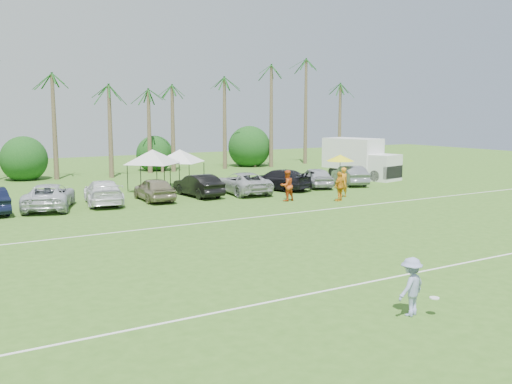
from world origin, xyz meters
TOP-DOWN VIEW (x-y plane):
  - ground at (0.00, 0.00)m, footprint 120.00×120.00m
  - field_lines at (0.00, 8.00)m, footprint 80.00×12.10m
  - palm_tree_4 at (-4.00, 38.00)m, footprint 2.40×2.40m
  - palm_tree_5 at (0.00, 38.00)m, footprint 2.40×2.40m
  - palm_tree_6 at (4.00, 38.00)m, footprint 2.40×2.40m
  - palm_tree_7 at (8.00, 38.00)m, footprint 2.40×2.40m
  - palm_tree_8 at (13.00, 38.00)m, footprint 2.40×2.40m
  - palm_tree_9 at (18.00, 38.00)m, footprint 2.40×2.40m
  - palm_tree_10 at (23.00, 38.00)m, footprint 2.40×2.40m
  - palm_tree_11 at (27.00, 38.00)m, footprint 2.40×2.40m
  - bush_tree_1 at (-6.00, 39.00)m, footprint 4.00×4.00m
  - bush_tree_2 at (6.00, 39.00)m, footprint 4.00×4.00m
  - bush_tree_3 at (16.00, 39.00)m, footprint 4.00×4.00m
  - sideline_player_a at (10.46, 17.29)m, footprint 0.74×0.51m
  - sideline_player_b at (6.35, 17.80)m, footprint 1.02×0.84m
  - sideline_player_c at (9.21, 16.09)m, footprint 1.18×0.78m
  - box_truck at (18.61, 24.94)m, footprint 3.86×6.89m
  - canopy_tent_left at (0.59, 26.02)m, footprint 4.30×4.30m
  - canopy_tent_right at (3.12, 27.16)m, footprint 4.09×4.09m
  - market_umbrella at (13.88, 21.81)m, footprint 2.14×2.14m
  - frisbee_player at (-2.07, -0.92)m, footprint 1.24×0.95m
  - parked_car_2 at (-7.13, 22.38)m, footprint 4.08×5.82m
  - parked_car_3 at (-3.95, 22.48)m, footprint 2.93×5.37m
  - parked_car_4 at (-0.78, 22.22)m, footprint 1.95×4.41m
  - parked_car_5 at (2.40, 22.47)m, footprint 1.89×4.59m
  - parked_car_6 at (5.57, 22.11)m, footprint 2.86×5.49m
  - parked_car_7 at (8.75, 22.47)m, footprint 3.69×5.49m
  - parked_car_8 at (11.92, 22.28)m, footprint 3.00×4.66m
  - parked_car_9 at (15.10, 22.09)m, footprint 2.95×4.75m

SIDE VIEW (x-z plane):
  - ground at x=0.00m, z-range 0.00..0.00m
  - field_lines at x=0.00m, z-range 0.00..0.01m
  - parked_car_2 at x=-7.13m, z-range 0.00..1.48m
  - parked_car_3 at x=-3.95m, z-range 0.00..1.48m
  - parked_car_4 at x=-0.78m, z-range 0.00..1.48m
  - parked_car_5 at x=2.40m, z-range 0.00..1.48m
  - parked_car_6 at x=5.57m, z-range 0.00..1.48m
  - parked_car_7 at x=8.75m, z-range 0.00..1.48m
  - parked_car_8 at x=11.92m, z-range 0.00..1.48m
  - parked_car_9 at x=15.10m, z-range 0.00..1.48m
  - frisbee_player at x=-2.07m, z-range 0.00..1.64m
  - sideline_player_c at x=9.21m, z-range 0.00..1.87m
  - sideline_player_b at x=6.35m, z-range 0.00..1.96m
  - sideline_player_a at x=10.46m, z-range 0.00..1.97m
  - box_truck at x=18.61m, z-range 0.12..3.47m
  - bush_tree_1 at x=-6.00m, z-range -0.20..3.80m
  - bush_tree_2 at x=6.00m, z-range -0.20..3.80m
  - bush_tree_3 at x=16.00m, z-range -0.20..3.80m
  - market_umbrella at x=13.88m, z-range 0.95..3.33m
  - canopy_tent_right at x=3.12m, z-range 1.18..4.50m
  - canopy_tent_left at x=0.59m, z-range 1.24..4.72m
  - palm_tree_4 at x=-4.00m, z-range 3.03..11.93m
  - palm_tree_8 at x=13.00m, z-range 3.03..11.93m
  - palm_tree_5 at x=0.00m, z-range 3.40..13.30m
  - palm_tree_9 at x=18.00m, z-range 3.40..13.30m
  - palm_tree_6 at x=4.00m, z-range 3.76..14.66m
  - palm_tree_10 at x=23.00m, z-range 3.76..14.66m
  - palm_tree_7 at x=8.00m, z-range 4.11..16.01m
  - palm_tree_11 at x=27.00m, z-range 4.11..16.01m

